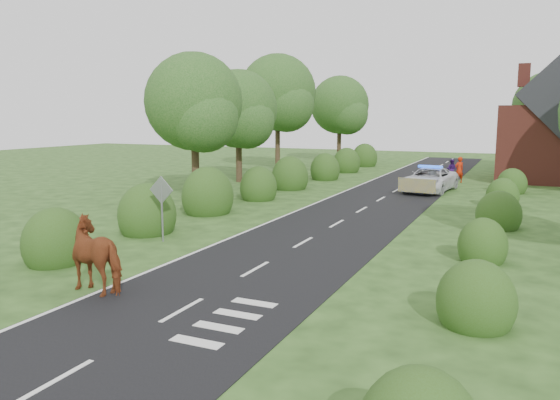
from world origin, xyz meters
The scene contains 16 objects.
ground centered at (0.00, 0.00, 0.00)m, with size 120.00×120.00×0.00m, color #243E17.
road centered at (0.00, 15.00, 0.01)m, with size 6.00×70.00×0.02m, color black.
road_markings centered at (-1.60, 12.93, 0.03)m, with size 4.96×70.00×0.01m.
hedgerow_left centered at (-6.51, 11.69, 0.75)m, with size 2.75×50.41×3.00m.
hedgerow_right centered at (6.60, 11.21, 0.55)m, with size 2.10×45.78×2.10m.
tree_left_a centered at (-9.75, 11.86, 5.34)m, with size 5.74×5.60×8.38m.
tree_left_b centered at (-11.25, 19.86, 5.04)m, with size 5.74×5.60×8.07m.
tree_left_c centered at (-12.70, 29.83, 6.53)m, with size 6.97×6.80×10.22m.
tree_left_d centered at (-10.23, 39.85, 5.64)m, with size 6.15×6.00×8.89m.
tree_right_c centered at (9.27, 37.85, 5.34)m, with size 6.15×6.00×8.58m.
road_sign centered at (-5.00, 2.00, 1.65)m, with size 1.06×0.08×2.53m.
house centered at (9.49, 30.00, 3.79)m, with size 8.00×7.40×9.17m.
cow centered at (-2.98, -3.52, 0.86)m, with size 1.28×2.42×1.72m, color #5E2A11.
police_van centered at (2.00, 20.53, 0.76)m, with size 3.12×5.74×1.66m.
pedestrian_red centered at (3.16, 26.11, 0.93)m, with size 0.68×0.45×1.86m, color #B6220A.
pedestrian_purple centered at (2.38, 28.06, 0.77)m, with size 0.75×0.58×1.53m, color #35145D.
Camera 1 is at (7.56, -14.78, 4.79)m, focal length 35.00 mm.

